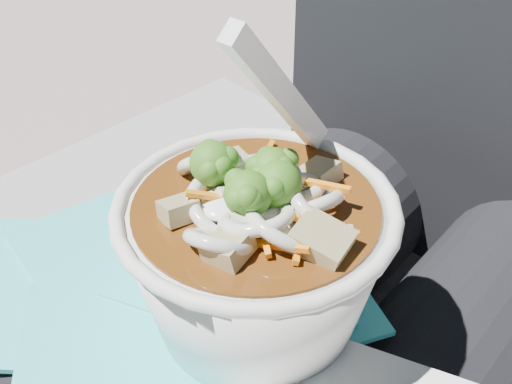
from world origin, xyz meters
The scene contains 3 objects.
person_body centered at (0.00, 0.09, 0.56)m, with size 0.34×0.94×1.01m.
plastic_bag centered at (-0.07, -0.02, 0.63)m, with size 0.38×0.37×0.02m.
udon_bowl centered at (-0.01, -0.03, 0.70)m, with size 0.17×0.17×0.20m.
Camera 1 is at (0.19, -0.28, 0.98)m, focal length 50.00 mm.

